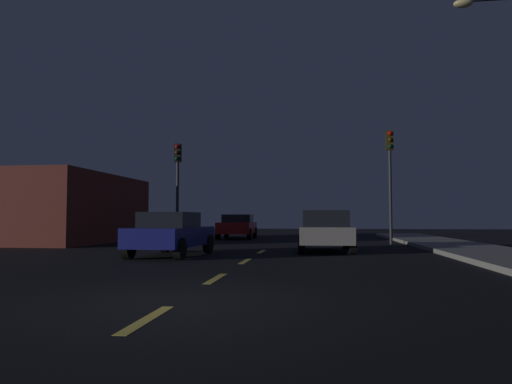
# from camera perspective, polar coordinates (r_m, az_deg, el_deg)

# --- Properties ---
(ground_plane) EXTENTS (80.00, 80.00, 0.00)m
(ground_plane) POSITION_cam_1_polar(r_m,az_deg,el_deg) (13.86, -0.93, -8.18)
(ground_plane) COLOR black
(lane_stripe_nearest) EXTENTS (0.16, 1.60, 0.01)m
(lane_stripe_nearest) POSITION_cam_1_polar(r_m,az_deg,el_deg) (5.95, -13.08, -14.78)
(lane_stripe_nearest) COLOR #EACC4C
(lane_stripe_nearest) RESTS_ON ground_plane
(lane_stripe_second) EXTENTS (0.16, 1.60, 0.01)m
(lane_stripe_second) POSITION_cam_1_polar(r_m,az_deg,el_deg) (9.55, -4.89, -10.41)
(lane_stripe_second) COLOR #EACC4C
(lane_stripe_second) RESTS_ON ground_plane
(lane_stripe_third) EXTENTS (0.16, 1.60, 0.01)m
(lane_stripe_third) POSITION_cam_1_polar(r_m,az_deg,el_deg) (13.27, -1.32, -8.39)
(lane_stripe_third) COLOR #EACC4C
(lane_stripe_third) RESTS_ON ground_plane
(lane_stripe_fourth) EXTENTS (0.16, 1.60, 0.01)m
(lane_stripe_fourth) POSITION_cam_1_polar(r_m,az_deg,el_deg) (17.02, 0.67, -7.24)
(lane_stripe_fourth) COLOR #EACC4C
(lane_stripe_fourth) RESTS_ON ground_plane
(traffic_signal_left) EXTENTS (0.32, 0.38, 4.86)m
(traffic_signal_left) POSITION_cam_1_polar(r_m,az_deg,el_deg) (23.37, -9.50, 2.27)
(traffic_signal_left) COLOR #2D2D30
(traffic_signal_left) RESTS_ON ground_plane
(traffic_signal_right) EXTENTS (0.32, 0.38, 5.27)m
(traffic_signal_right) POSITION_cam_1_polar(r_m,az_deg,el_deg) (22.62, 15.95, 3.19)
(traffic_signal_right) COLOR #2D2D30
(traffic_signal_right) RESTS_ON ground_plane
(car_stopped_ahead) EXTENTS (1.99, 3.89, 1.48)m
(car_stopped_ahead) POSITION_cam_1_polar(r_m,az_deg,el_deg) (17.25, 8.40, -4.68)
(car_stopped_ahead) COLOR gray
(car_stopped_ahead) RESTS_ON ground_plane
(car_adjacent_lane) EXTENTS (2.00, 4.05, 1.40)m
(car_adjacent_lane) POSITION_cam_1_polar(r_m,az_deg,el_deg) (15.32, -10.25, -4.95)
(car_adjacent_lane) COLOR navy
(car_adjacent_lane) RESTS_ON ground_plane
(car_oncoming_far) EXTENTS (2.06, 3.95, 1.42)m
(car_oncoming_far) POSITION_cam_1_polar(r_m,az_deg,el_deg) (27.80, -2.27, -4.15)
(car_oncoming_far) COLOR #B21919
(car_oncoming_far) RESTS_ON ground_plane
(street_lamp_right) EXTENTS (1.84, 0.36, 7.74)m
(street_lamp_right) POSITION_cam_1_polar(r_m,az_deg,el_deg) (15.62, 28.42, 9.80)
(street_lamp_right) COLOR #4C4C51
(street_lamp_right) RESTS_ON ground_plane
(storefront_left) EXTENTS (4.03, 9.20, 3.37)m
(storefront_left) POSITION_cam_1_polar(r_m,az_deg,el_deg) (25.35, -20.85, -1.90)
(storefront_left) COLOR maroon
(storefront_left) RESTS_ON ground_plane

